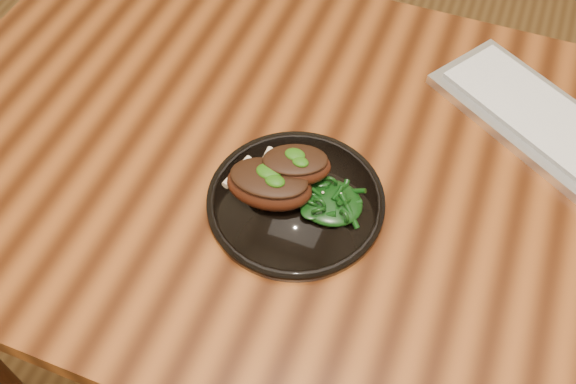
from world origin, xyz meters
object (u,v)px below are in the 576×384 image
Objects in this scene: lamb_chop_front at (269,184)px; greens_heap at (331,200)px; plate at (296,201)px; desk at (425,229)px.

greens_heap is (0.08, 0.01, -0.01)m from lamb_chop_front.
lamb_chop_front reaches higher than greens_heap.
greens_heap reaches higher than plate.
plate is (-0.18, -0.08, 0.09)m from desk.
plate is at bearing -174.81° from greens_heap.
desk is 0.26m from lamb_chop_front.
plate is 0.05m from greens_heap.
desk is 18.15× the size of greens_heap.
greens_heap reaches higher than desk.
lamb_chop_front is (-0.04, -0.01, 0.03)m from plate.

